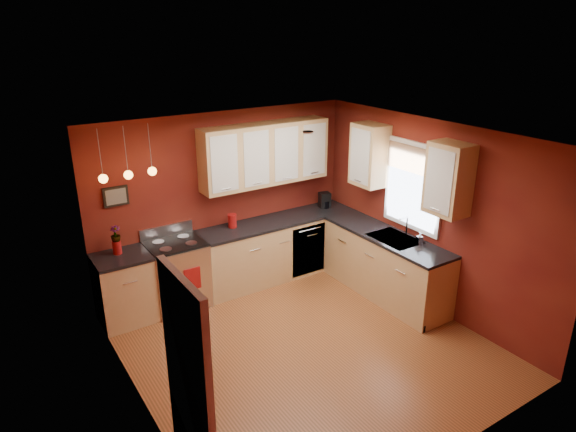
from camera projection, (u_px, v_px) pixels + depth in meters
floor at (306, 346)px, 6.33m from camera, size 4.20×4.20×0.00m
ceiling at (309, 138)px, 5.41m from camera, size 4.00×4.20×0.02m
wall_back at (225, 200)px, 7.52m from camera, size 4.00×0.02×2.60m
wall_front at (454, 339)px, 4.23m from camera, size 4.00×0.02×2.60m
wall_left at (135, 298)px, 4.85m from camera, size 0.02×4.20×2.60m
wall_right at (429, 216)px, 6.89m from camera, size 0.02×4.20×2.60m
base_cabinets_back_left at (125, 290)px, 6.74m from camera, size 0.70×0.60×0.90m
base_cabinets_back_right at (278, 249)px, 7.96m from camera, size 2.54×0.60×0.90m
base_cabinets_right at (385, 266)px, 7.39m from camera, size 0.60×2.10×0.90m
counter_back_left at (121, 257)px, 6.57m from camera, size 0.70×0.62×0.04m
counter_back_right at (278, 221)px, 7.79m from camera, size 2.54×0.62×0.04m
counter_right at (387, 236)px, 7.23m from camera, size 0.62×2.10×0.04m
gas_range at (177, 274)px, 7.10m from camera, size 0.76×0.64×1.11m
dishwasher_front at (308, 250)px, 7.92m from camera, size 0.60×0.02×0.80m
sink at (395, 240)px, 7.11m from camera, size 0.50×0.70×0.33m
window at (413, 183)px, 6.98m from camera, size 0.06×1.02×1.22m
door_left_wall at (190, 392)px, 4.02m from camera, size 0.12×0.82×2.05m
upper_cabinets_back at (265, 154)px, 7.46m from camera, size 2.00×0.35×0.90m
upper_cabinets_right at (406, 166)px, 6.83m from camera, size 0.35×1.95×0.90m
wall_picture at (116, 196)px, 6.58m from camera, size 0.32×0.03×0.26m
pendant_lights at (128, 174)px, 6.25m from camera, size 0.71×0.11×0.66m
red_canister at (232, 221)px, 7.45m from camera, size 0.13×0.13×0.20m
red_vase at (117, 247)px, 6.60m from camera, size 0.11×0.11×0.18m
flowers at (115, 234)px, 6.54m from camera, size 0.16×0.16×0.22m
coffee_maker at (325, 201)px, 8.25m from camera, size 0.20×0.20×0.25m
soap_pump at (420, 238)px, 6.90m from camera, size 0.08×0.09×0.16m
dish_towel at (193, 279)px, 6.87m from camera, size 0.23×0.02×0.31m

